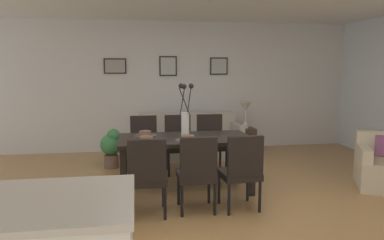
% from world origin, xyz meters
% --- Properties ---
extents(ground_plane, '(9.00, 9.00, 0.00)m').
position_xyz_m(ground_plane, '(0.00, 0.00, 0.00)').
color(ground_plane, '#A87A47').
extents(back_wall_panel, '(9.00, 0.10, 2.60)m').
position_xyz_m(back_wall_panel, '(0.00, 3.25, 1.30)').
color(back_wall_panel, silver).
rests_on(back_wall_panel, ground).
extents(dining_table, '(1.80, 0.90, 0.74)m').
position_xyz_m(dining_table, '(-0.19, 0.69, 0.66)').
color(dining_table, black).
rests_on(dining_table, ground).
extents(dining_chair_near_left, '(0.45, 0.45, 0.92)m').
position_xyz_m(dining_chair_near_left, '(-0.74, -0.18, 0.51)').
color(dining_chair_near_left, black).
rests_on(dining_chair_near_left, ground).
extents(dining_chair_near_right, '(0.45, 0.45, 0.92)m').
position_xyz_m(dining_chair_near_right, '(-0.74, 1.53, 0.51)').
color(dining_chair_near_right, black).
rests_on(dining_chair_near_right, ground).
extents(dining_chair_far_left, '(0.45, 0.45, 0.92)m').
position_xyz_m(dining_chair_far_left, '(-0.17, -0.15, 0.51)').
color(dining_chair_far_left, black).
rests_on(dining_chair_far_left, ground).
extents(dining_chair_far_right, '(0.44, 0.44, 0.92)m').
position_xyz_m(dining_chair_far_right, '(-0.18, 1.55, 0.51)').
color(dining_chair_far_right, black).
rests_on(dining_chair_far_right, ground).
extents(dining_chair_mid_left, '(0.47, 0.47, 0.92)m').
position_xyz_m(dining_chair_mid_left, '(0.36, -0.17, 0.51)').
color(dining_chair_mid_left, black).
rests_on(dining_chair_mid_left, ground).
extents(dining_chair_mid_right, '(0.45, 0.45, 0.92)m').
position_xyz_m(dining_chair_mid_right, '(0.35, 1.55, 0.51)').
color(dining_chair_mid_right, black).
rests_on(dining_chair_mid_right, ground).
extents(centerpiece_vase, '(0.21, 0.23, 0.73)m').
position_xyz_m(centerpiece_vase, '(-0.19, 0.69, 1.02)').
color(centerpiece_vase, silver).
rests_on(centerpiece_vase, dining_table).
extents(placemat_near_left, '(0.32, 0.32, 0.01)m').
position_xyz_m(placemat_near_left, '(-0.73, 0.48, 0.74)').
color(placemat_near_left, '#4C4742').
rests_on(placemat_near_left, dining_table).
extents(bowl_near_left, '(0.17, 0.17, 0.07)m').
position_xyz_m(bowl_near_left, '(-0.73, 0.48, 0.78)').
color(bowl_near_left, brown).
rests_on(bowl_near_left, dining_table).
extents(placemat_near_right, '(0.32, 0.32, 0.01)m').
position_xyz_m(placemat_near_right, '(-0.73, 0.89, 0.74)').
color(placemat_near_right, '#4C4742').
rests_on(placemat_near_right, dining_table).
extents(bowl_near_right, '(0.17, 0.17, 0.07)m').
position_xyz_m(bowl_near_right, '(-0.73, 0.89, 0.78)').
color(bowl_near_right, brown).
rests_on(bowl_near_right, dining_table).
extents(placemat_far_left, '(0.32, 0.32, 0.01)m').
position_xyz_m(placemat_far_left, '(-0.19, 0.48, 0.74)').
color(placemat_far_left, '#4C4742').
rests_on(placemat_far_left, dining_table).
extents(bowl_far_left, '(0.17, 0.17, 0.07)m').
position_xyz_m(bowl_far_left, '(-0.19, 0.48, 0.78)').
color(bowl_far_left, brown).
rests_on(bowl_far_left, dining_table).
extents(sofa, '(1.90, 0.84, 0.80)m').
position_xyz_m(sofa, '(0.15, 2.56, 0.28)').
color(sofa, '#B2A899').
rests_on(sofa, ground).
extents(side_table, '(0.36, 0.36, 0.52)m').
position_xyz_m(side_table, '(1.24, 2.54, 0.26)').
color(side_table, '#3D2D23').
rests_on(side_table, ground).
extents(table_lamp, '(0.22, 0.22, 0.51)m').
position_xyz_m(table_lamp, '(1.24, 2.54, 0.89)').
color(table_lamp, beige).
rests_on(table_lamp, side_table).
extents(framed_picture_left, '(0.43, 0.03, 0.30)m').
position_xyz_m(framed_picture_left, '(-1.23, 3.18, 1.71)').
color(framed_picture_left, black).
extents(framed_picture_center, '(0.35, 0.03, 0.39)m').
position_xyz_m(framed_picture_center, '(-0.19, 3.18, 1.71)').
color(framed_picture_center, black).
extents(framed_picture_right, '(0.36, 0.03, 0.35)m').
position_xyz_m(framed_picture_right, '(0.85, 3.18, 1.71)').
color(framed_picture_right, black).
extents(potted_plant, '(0.36, 0.36, 0.67)m').
position_xyz_m(potted_plant, '(-1.27, 1.96, 0.37)').
color(potted_plant, brown).
rests_on(potted_plant, ground).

